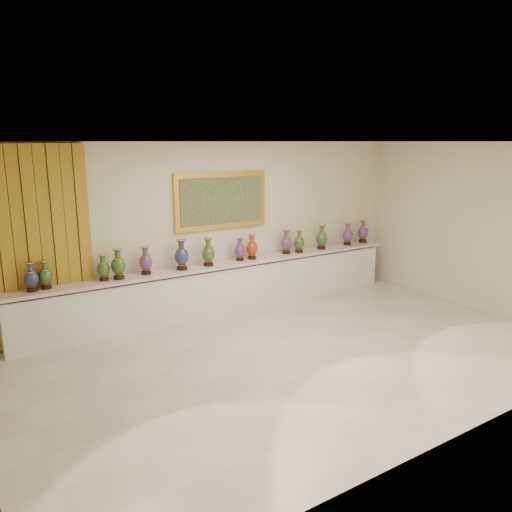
% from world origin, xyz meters
% --- Properties ---
extents(ground, '(8.00, 8.00, 0.00)m').
position_xyz_m(ground, '(0.00, 0.00, 0.00)').
color(ground, beige).
rests_on(ground, ground).
extents(room, '(8.00, 8.00, 8.00)m').
position_xyz_m(room, '(-2.53, 2.44, 1.58)').
color(room, beige).
rests_on(room, ground).
extents(counter, '(7.28, 0.48, 0.90)m').
position_xyz_m(counter, '(0.00, 2.27, 0.44)').
color(counter, white).
rests_on(counter, ground).
extents(vase_0, '(0.22, 0.22, 0.43)m').
position_xyz_m(vase_0, '(-3.13, 2.23, 1.09)').
color(vase_0, black).
rests_on(vase_0, counter).
extents(vase_1, '(0.21, 0.21, 0.42)m').
position_xyz_m(vase_1, '(-2.94, 2.27, 1.09)').
color(vase_1, black).
rests_on(vase_1, counter).
extents(vase_2, '(0.23, 0.23, 0.41)m').
position_xyz_m(vase_2, '(-2.11, 2.24, 1.09)').
color(vase_2, black).
rests_on(vase_2, counter).
extents(vase_3, '(0.25, 0.25, 0.49)m').
position_xyz_m(vase_3, '(-1.88, 2.21, 1.12)').
color(vase_3, black).
rests_on(vase_3, counter).
extents(vase_4, '(0.23, 0.23, 0.46)m').
position_xyz_m(vase_4, '(-1.42, 2.26, 1.10)').
color(vase_4, black).
rests_on(vase_4, counter).
extents(vase_5, '(0.29, 0.29, 0.51)m').
position_xyz_m(vase_5, '(-0.81, 2.21, 1.13)').
color(vase_5, black).
rests_on(vase_5, counter).
extents(vase_6, '(0.27, 0.27, 0.49)m').
position_xyz_m(vase_6, '(-0.31, 2.22, 1.12)').
color(vase_6, black).
rests_on(vase_6, counter).
extents(vase_7, '(0.19, 0.19, 0.41)m').
position_xyz_m(vase_7, '(0.35, 2.26, 1.09)').
color(vase_7, black).
rests_on(vase_7, counter).
extents(vase_8, '(0.26, 0.26, 0.45)m').
position_xyz_m(vase_8, '(0.60, 2.24, 1.10)').
color(vase_8, black).
rests_on(vase_8, counter).
extents(vase_9, '(0.27, 0.27, 0.46)m').
position_xyz_m(vase_9, '(1.39, 2.27, 1.11)').
color(vase_9, black).
rests_on(vase_9, counter).
extents(vase_10, '(0.22, 0.22, 0.44)m').
position_xyz_m(vase_10, '(1.66, 2.21, 1.10)').
color(vase_10, black).
rests_on(vase_10, counter).
extents(vase_11, '(0.27, 0.27, 0.49)m').
position_xyz_m(vase_11, '(2.23, 2.23, 1.12)').
color(vase_11, black).
rests_on(vase_11, counter).
extents(vase_12, '(0.22, 0.22, 0.46)m').
position_xyz_m(vase_12, '(2.94, 2.24, 1.11)').
color(vase_12, black).
rests_on(vase_12, counter).
extents(vase_13, '(0.29, 0.29, 0.48)m').
position_xyz_m(vase_13, '(3.40, 2.27, 1.12)').
color(vase_13, black).
rests_on(vase_13, counter).
extents(label_card, '(0.10, 0.06, 0.00)m').
position_xyz_m(label_card, '(-2.16, 2.13, 0.90)').
color(label_card, white).
rests_on(label_card, counter).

